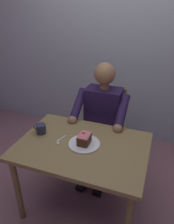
{
  "coord_description": "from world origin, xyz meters",
  "views": [
    {
      "loc": [
        -0.52,
        1.31,
        1.75
      ],
      "look_at": [
        -0.0,
        -0.1,
        0.96
      ],
      "focal_mm": 34.37,
      "sensor_mm": 36.0,
      "label": 1
    }
  ],
  "objects_px": {
    "dessert_spoon": "(60,141)",
    "coffee_cup": "(41,129)",
    "dining_table": "(82,153)",
    "seated_person": "(101,121)",
    "cake_slice": "(84,139)",
    "chair": "(105,124)"
  },
  "relations": [
    {
      "from": "coffee_cup",
      "to": "seated_person",
      "type": "bearing_deg",
      "value": -129.32
    },
    {
      "from": "chair",
      "to": "coffee_cup",
      "type": "xyz_separation_m",
      "value": [
        0.4,
        0.66,
        0.24
      ]
    },
    {
      "from": "cake_slice",
      "to": "coffee_cup",
      "type": "height_order",
      "value": "cake_slice"
    },
    {
      "from": "dessert_spoon",
      "to": "coffee_cup",
      "type": "bearing_deg",
      "value": -15.29
    },
    {
      "from": "dining_table",
      "to": "chair",
      "type": "relative_size",
      "value": 1.14
    },
    {
      "from": "seated_person",
      "to": "dessert_spoon",
      "type": "relative_size",
      "value": 8.66
    },
    {
      "from": "chair",
      "to": "coffee_cup",
      "type": "bearing_deg",
      "value": 58.9
    },
    {
      "from": "dining_table",
      "to": "dessert_spoon",
      "type": "bearing_deg",
      "value": 6.54
    },
    {
      "from": "coffee_cup",
      "to": "dessert_spoon",
      "type": "xyz_separation_m",
      "value": [
        -0.21,
        0.06,
        -0.04
      ]
    },
    {
      "from": "chair",
      "to": "cake_slice",
      "type": "bearing_deg",
      "value": 91.11
    },
    {
      "from": "seated_person",
      "to": "coffee_cup",
      "type": "bearing_deg",
      "value": 50.68
    },
    {
      "from": "dining_table",
      "to": "chair",
      "type": "bearing_deg",
      "value": -90.0
    },
    {
      "from": "seated_person",
      "to": "cake_slice",
      "type": "relative_size",
      "value": 10.14
    },
    {
      "from": "dessert_spoon",
      "to": "dining_table",
      "type": "bearing_deg",
      "value": -173.46
    },
    {
      "from": "dining_table",
      "to": "dessert_spoon",
      "type": "distance_m",
      "value": 0.21
    },
    {
      "from": "dining_table",
      "to": "dessert_spoon",
      "type": "relative_size",
      "value": 7.38
    },
    {
      "from": "coffee_cup",
      "to": "dining_table",
      "type": "bearing_deg",
      "value": 175.1
    },
    {
      "from": "seated_person",
      "to": "cake_slice",
      "type": "height_order",
      "value": "seated_person"
    },
    {
      "from": "chair",
      "to": "seated_person",
      "type": "distance_m",
      "value": 0.22
    },
    {
      "from": "seated_person",
      "to": "cake_slice",
      "type": "xyz_separation_m",
      "value": [
        -0.01,
        0.51,
        0.11
      ]
    },
    {
      "from": "seated_person",
      "to": "dining_table",
      "type": "bearing_deg",
      "value": 90.0
    },
    {
      "from": "chair",
      "to": "cake_slice",
      "type": "height_order",
      "value": "chair"
    }
  ]
}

